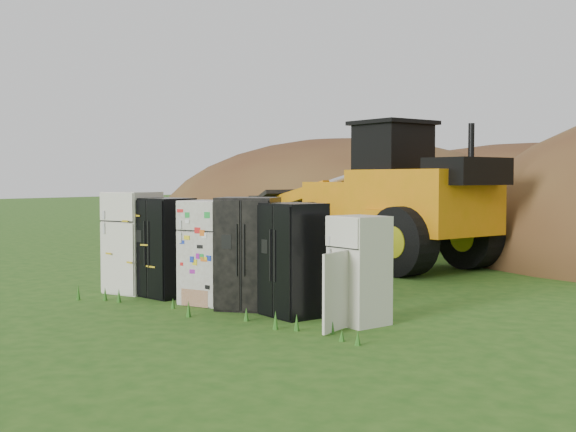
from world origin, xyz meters
name	(u,v)px	position (x,y,z in m)	size (l,w,h in m)	color
ground	(233,306)	(0.00, 0.00, 0.00)	(120.00, 120.00, 0.00)	#265516
fridge_leftmost	(133,242)	(-2.45, -0.01, 0.93)	(0.82, 0.78, 1.85)	silver
fridge_black_side	(165,247)	(-1.65, 0.04, 0.88)	(0.92, 0.72, 1.75)	black
fridge_sticker	(208,252)	(-0.51, -0.04, 0.87)	(0.77, 0.71, 1.73)	silver
fridge_dark_mid	(248,253)	(0.32, 0.00, 0.90)	(0.92, 0.75, 1.80)	black
fridge_black_right	(294,260)	(1.27, -0.04, 0.86)	(0.86, 0.72, 1.73)	black
fridge_open_door	(359,270)	(2.39, 0.03, 0.78)	(0.71, 0.65, 1.56)	silver
wheel_loader	(367,193)	(-1.41, 6.64, 1.73)	(7.15, 2.90, 3.46)	orange
dirt_mound_left	(342,233)	(-7.09, 14.31, 0.00)	(16.17, 12.13, 7.25)	#462416
dirt_mound_back	(534,235)	(-1.02, 18.00, 0.00)	(18.19, 12.13, 6.84)	#462416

